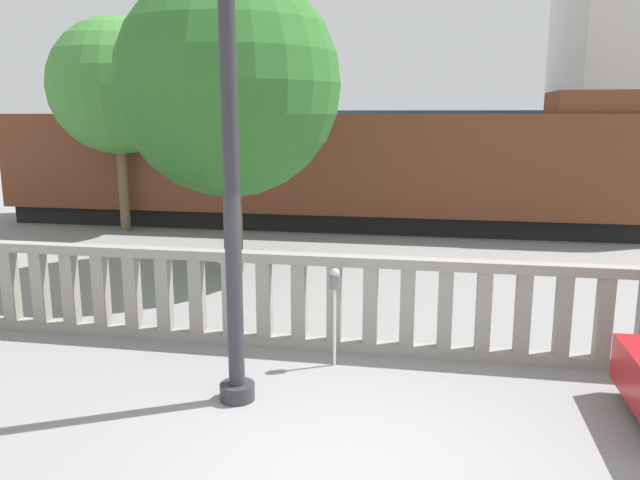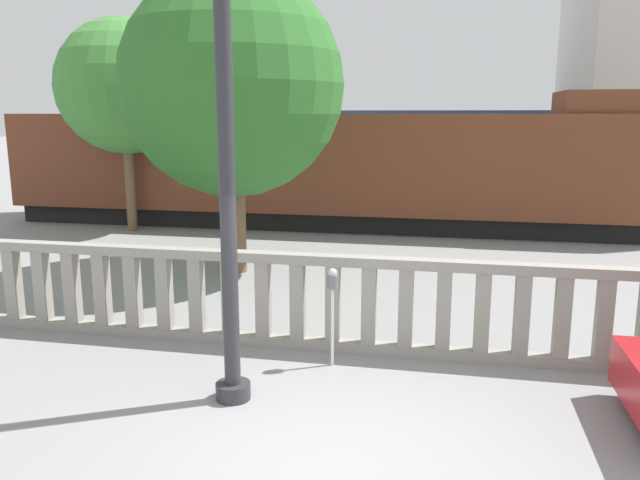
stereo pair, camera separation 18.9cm
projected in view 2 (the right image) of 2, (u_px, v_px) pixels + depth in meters
ground_plane at (328, 468)px, 6.04m from camera, size 160.00×160.00×0.00m
balustrade at (369, 305)px, 8.85m from camera, size 17.28×0.24×1.41m
lamppost at (226, 145)px, 6.92m from camera, size 0.43×0.43×5.42m
parking_meter at (332, 290)px, 8.31m from camera, size 0.15×0.15×1.36m
train_near at (326, 168)px, 18.72m from camera, size 19.14×2.71×3.98m
train_far at (356, 145)px, 30.88m from camera, size 26.76×3.04×4.14m
tree_left at (124, 87)px, 17.65m from camera, size 3.81×3.81×6.04m
tree_right at (233, 85)px, 12.82m from camera, size 4.63×4.63×6.28m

